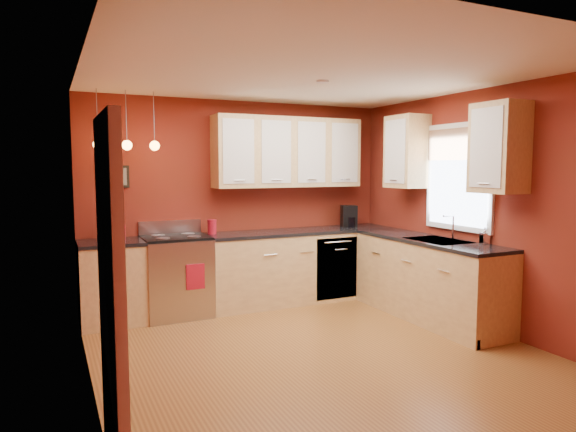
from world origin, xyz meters
name	(u,v)px	position (x,y,z in m)	size (l,w,h in m)	color
floor	(318,353)	(0.00, 0.00, 0.00)	(4.20, 4.20, 0.00)	#94612B
ceiling	(319,74)	(0.00, 0.00, 2.60)	(4.00, 4.20, 0.02)	white
wall_back	(241,203)	(0.00, 2.10, 1.30)	(4.00, 0.02, 2.60)	maroon
wall_front	(499,250)	(0.00, -2.10, 1.30)	(4.00, 0.02, 2.60)	maroon
wall_left	(88,228)	(-2.00, 0.00, 1.30)	(0.02, 4.20, 2.60)	maroon
wall_right	(479,209)	(2.00, 0.00, 1.30)	(0.02, 4.20, 2.60)	maroon
base_cabinets_back_left	(112,284)	(-1.65, 1.80, 0.45)	(0.70, 0.60, 0.90)	#E5C27B
base_cabinets_back_right	(301,267)	(0.73, 1.80, 0.45)	(2.54, 0.60, 0.90)	#E5C27B
base_cabinets_right	(428,280)	(1.70, 0.45, 0.45)	(0.60, 2.10, 0.90)	#E5C27B
counter_back_left	(111,243)	(-1.65, 1.80, 0.92)	(0.70, 0.62, 0.04)	black
counter_back_right	(301,231)	(0.73, 1.80, 0.92)	(2.54, 0.62, 0.04)	black
counter_right	(429,240)	(1.70, 0.45, 0.92)	(0.62, 2.10, 0.04)	black
gas_range	(177,276)	(-0.92, 1.80, 0.48)	(0.76, 0.64, 1.11)	#AEAEB3
dishwasher_front	(337,268)	(1.10, 1.51, 0.45)	(0.60, 0.02, 0.80)	#AEAEB3
sink	(438,242)	(1.70, 0.30, 0.92)	(0.50, 0.70, 0.33)	gray
window	(459,173)	(1.97, 0.30, 1.69)	(0.06, 1.02, 1.22)	white
door_left_wall	(112,299)	(-1.97, -1.20, 1.03)	(0.12, 0.82, 2.05)	white
upper_cabinets_back	(288,152)	(0.60, 1.93, 1.95)	(2.00, 0.35, 0.90)	#E5C27B
upper_cabinets_right	(448,150)	(1.82, 0.32, 1.95)	(0.35, 1.95, 0.90)	#E5C27B
wall_picture	(115,177)	(-1.55, 2.08, 1.65)	(0.32, 0.03, 0.26)	black
pendant_lights	(127,144)	(-1.45, 1.75, 2.01)	(0.71, 0.11, 0.66)	gray
red_canister	(212,227)	(-0.45, 1.90, 1.03)	(0.12, 0.12, 0.18)	#A31121
red_vase	(120,233)	(-1.54, 1.82, 1.03)	(0.11, 0.11, 0.17)	#A31121
flowers	(120,218)	(-1.54, 1.82, 1.19)	(0.11, 0.11, 0.19)	#A31121
coffee_maker	(349,217)	(1.50, 1.86, 1.07)	(0.24, 0.24, 0.29)	black
soap_pump	(485,236)	(1.95, -0.14, 1.03)	(0.08, 0.08, 0.18)	white
dish_towel	(195,277)	(-0.78, 1.47, 0.52)	(0.21, 0.01, 0.29)	#A31121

